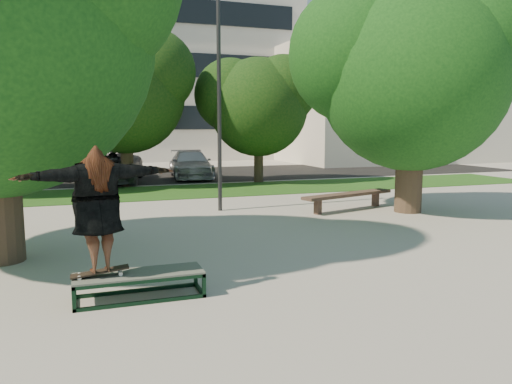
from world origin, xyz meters
name	(u,v)px	position (x,y,z in m)	size (l,w,h in m)	color
ground	(238,255)	(0.00, 0.00, 0.00)	(120.00, 120.00, 0.00)	#AEAAA0
grass_strip	(189,191)	(1.00, 9.50, 0.01)	(30.00, 4.00, 0.02)	#1F4915
asphalt_strip	(142,176)	(0.00, 16.00, 0.01)	(40.00, 8.00, 0.01)	black
tree_right	(409,66)	(5.92, 3.08, 4.09)	(6.24, 5.33, 6.51)	#38281E
bg_tree_mid	(122,86)	(-1.08, 12.08, 4.02)	(5.76, 4.92, 6.24)	#38281E
bg_tree_right	(257,101)	(4.43, 11.57, 3.49)	(5.04, 4.31, 5.43)	#38281E
lamppost	(219,101)	(1.00, 5.00, 3.15)	(0.25, 0.15, 6.11)	#2D2D30
office_building	(87,52)	(-2.00, 31.98, 8.00)	(30.00, 14.12, 16.00)	silver
side_building	(388,104)	(18.00, 22.00, 4.00)	(15.00, 10.00, 8.00)	silver
grind_box	(139,285)	(-2.04, -1.82, 0.19)	(1.80, 0.60, 0.38)	black
skater_rig	(97,209)	(-2.57, -1.82, 1.32)	(2.20, 0.96, 1.81)	white
bench	(348,196)	(4.55, 3.84, 0.42)	(3.26, 1.36, 0.50)	#4D392E
car_dark	(117,164)	(-1.19, 15.38, 0.68)	(1.43, 4.11, 1.36)	black
car_grey	(112,166)	(-1.52, 13.50, 0.70)	(2.32, 5.04, 1.40)	#5C5B61
car_silver_b	(191,164)	(2.10, 14.31, 0.64)	(1.79, 4.41, 1.28)	#BABABF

